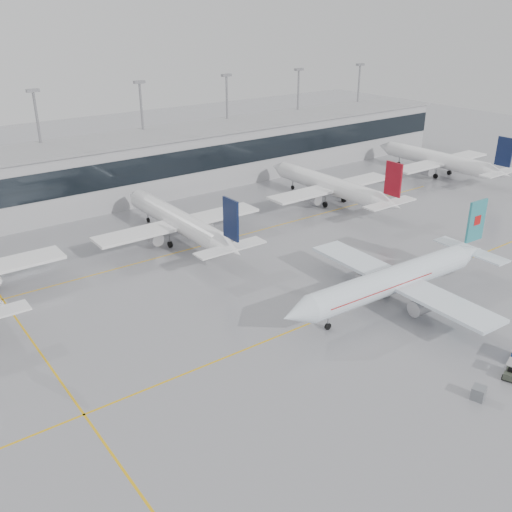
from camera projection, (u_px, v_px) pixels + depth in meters
ground at (312, 322)px, 72.44m from camera, size 320.00×320.00×0.00m
taxi_line_main at (312, 322)px, 72.43m from camera, size 120.00×0.25×0.01m
taxi_line_north at (191, 249)px, 94.50m from camera, size 120.00×0.25×0.01m
taxi_line_cross at (37, 347)px, 67.11m from camera, size 0.25×60.00×0.01m
terminal at (109, 172)px, 115.64m from camera, size 180.00×15.00×12.00m
terminal_glass at (125, 173)px, 109.48m from camera, size 180.00×0.20×5.00m
terminal_roof at (106, 142)px, 113.14m from camera, size 182.00×16.00×0.40m
light_masts at (94, 131)px, 117.10m from camera, size 156.40×1.00×22.60m
air_canada_jet at (397, 279)px, 75.55m from camera, size 37.06×29.79×11.71m
parked_jet_c at (179, 221)px, 95.73m from camera, size 29.64×36.96×11.72m
parked_jet_d at (331, 186)px, 114.82m from camera, size 29.64×36.96×11.72m
parked_jet_e at (440, 160)px, 133.91m from camera, size 29.64×36.96×11.72m
baggage_tug at (512, 373)px, 61.44m from camera, size 3.76×2.24×1.80m
gse_unit at (478, 393)px, 58.09m from camera, size 1.72×1.66×1.39m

